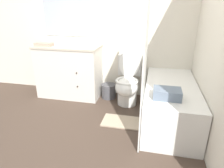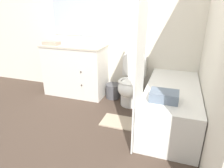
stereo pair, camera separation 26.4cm
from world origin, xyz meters
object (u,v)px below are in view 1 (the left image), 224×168
sink_faucet (72,42)px  toilet (128,82)px  bath_towel_folded (167,94)px  vanity_cabinet (70,71)px  tissue_box (69,43)px  bathtub (170,102)px  wastebasket (109,91)px  soap_dispenser (94,41)px  bath_mat (123,122)px  hand_towel_folded (44,44)px

sink_faucet → toilet: 1.20m
bath_towel_folded → toilet: bearing=124.0°
sink_faucet → bath_towel_folded: 1.96m
vanity_cabinet → tissue_box: 0.49m
bathtub → wastebasket: 1.13m
sink_faucet → tissue_box: size_ratio=1.02×
soap_dispenser → wastebasket: bearing=0.2°
vanity_cabinet → bathtub: 1.75m
toilet → bath_mat: (0.03, -0.61, -0.35)m
vanity_cabinet → wastebasket: (0.68, 0.03, -0.33)m
sink_faucet → soap_dispenser: bearing=-17.7°
vanity_cabinet → soap_dispenser: bearing=3.7°
vanity_cabinet → wastebasket: 0.76m
bathtub → hand_towel_folded: size_ratio=5.36×
vanity_cabinet → toilet: (1.03, -0.10, -0.09)m
tissue_box → bath_mat: size_ratio=0.25×
tissue_box → hand_towel_folded: tissue_box is taller
wastebasket → bath_mat: bearing=-62.8°
tissue_box → bath_towel_folded: bearing=-30.1°
vanity_cabinet → hand_towel_folded: hand_towel_folded is taller
vanity_cabinet → bathtub: bearing=-16.5°
sink_faucet → toilet: (1.03, -0.27, -0.56)m
vanity_cabinet → toilet: 1.04m
toilet → hand_towel_folded: bearing=-179.1°
sink_faucet → hand_towel_folded: 0.46m
toilet → bath_mat: 0.70m
wastebasket → bath_towel_folded: bearing=-46.5°
sink_faucet → soap_dispenser: 0.48m
sink_faucet → bath_mat: sink_faucet is taller
toilet → vanity_cabinet: bearing=174.7°
wastebasket → bath_towel_folded: bath_towel_folded is taller
hand_towel_folded → bath_towel_folded: 2.13m
vanity_cabinet → tissue_box: size_ratio=7.67×
toilet → tissue_box: tissue_box is taller
sink_faucet → hand_towel_folded: size_ratio=0.51×
sink_faucet → hand_towel_folded: bearing=-140.8°
sink_faucet → wastebasket: sink_faucet is taller
tissue_box → soap_dispenser: bearing=8.0°
bathtub → soap_dispenser: 1.50m
wastebasket → bath_mat: wastebasket is taller
vanity_cabinet → sink_faucet: bearing=90.0°
vanity_cabinet → sink_faucet: (-0.00, 0.17, 0.47)m
toilet → bath_mat: size_ratio=1.54×
sink_faucet → vanity_cabinet: bearing=-90.0°
vanity_cabinet → bath_mat: 1.35m
bathtub → vanity_cabinet: bearing=163.5°
tissue_box → hand_towel_folded: 0.41m
toilet → hand_towel_folded: hand_towel_folded is taller
sink_faucet → wastebasket: size_ratio=0.58×
vanity_cabinet → hand_towel_folded: size_ratio=3.86×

